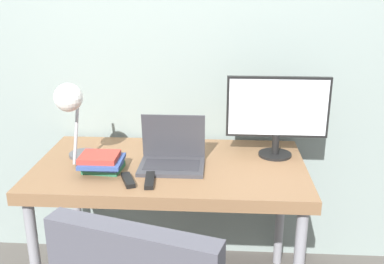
{
  "coord_description": "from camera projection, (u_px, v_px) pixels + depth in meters",
  "views": [
    {
      "loc": [
        0.24,
        -1.67,
        1.62
      ],
      "look_at": [
        0.11,
        0.33,
        0.94
      ],
      "focal_mm": 42.0,
      "sensor_mm": 36.0,
      "label": 1
    }
  ],
  "objects": [
    {
      "name": "wall_back",
      "position": [
        178.0,
        42.0,
        2.46
      ],
      "size": [
        8.0,
        0.05,
        2.6
      ],
      "color": "gray",
      "rests_on": "ground_plane"
    },
    {
      "name": "desk",
      "position": [
        171.0,
        177.0,
        2.24
      ],
      "size": [
        1.33,
        0.74,
        0.76
      ],
      "color": "brown",
      "rests_on": "ground_plane"
    },
    {
      "name": "laptop",
      "position": [
        172.0,
        156.0,
        2.18
      ],
      "size": [
        0.31,
        0.23,
        0.24
      ],
      "color": "#38383D",
      "rests_on": "desk"
    },
    {
      "name": "monitor",
      "position": [
        277.0,
        112.0,
        2.25
      ],
      "size": [
        0.51,
        0.17,
        0.41
      ],
      "color": "black",
      "rests_on": "desk"
    },
    {
      "name": "desk_lamp",
      "position": [
        71.0,
        106.0,
        2.1
      ],
      "size": [
        0.15,
        0.3,
        0.42
      ],
      "color": "#4C4C51",
      "rests_on": "desk"
    },
    {
      "name": "book_stack",
      "position": [
        102.0,
        162.0,
        2.12
      ],
      "size": [
        0.2,
        0.2,
        0.09
      ],
      "color": "#286B47",
      "rests_on": "desk"
    },
    {
      "name": "tv_remote",
      "position": [
        128.0,
        180.0,
        2.01
      ],
      "size": [
        0.09,
        0.15,
        0.02
      ],
      "color": "black",
      "rests_on": "desk"
    },
    {
      "name": "media_remote",
      "position": [
        150.0,
        180.0,
        2.01
      ],
      "size": [
        0.05,
        0.16,
        0.02
      ],
      "color": "black",
      "rests_on": "desk"
    }
  ]
}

